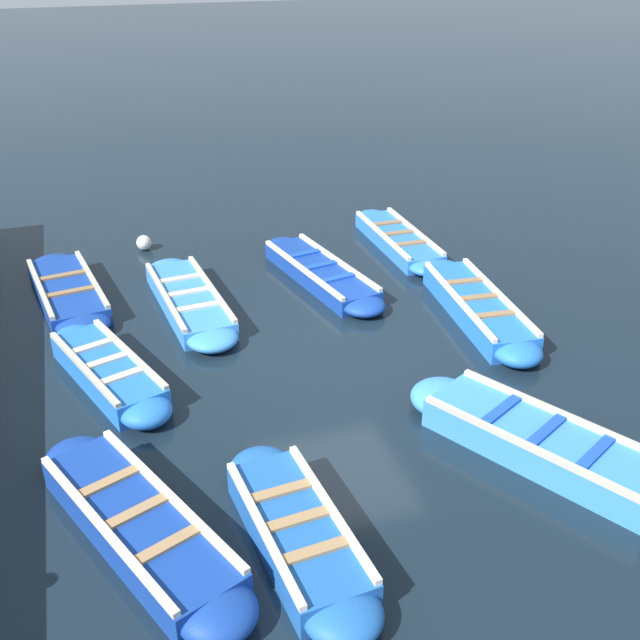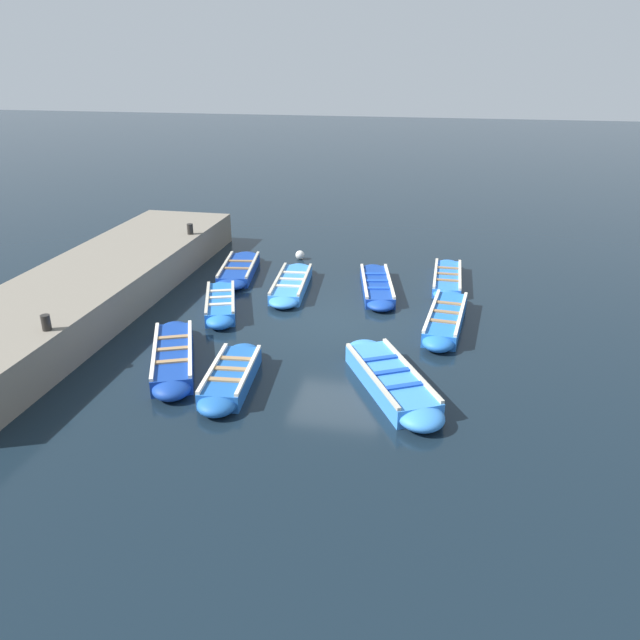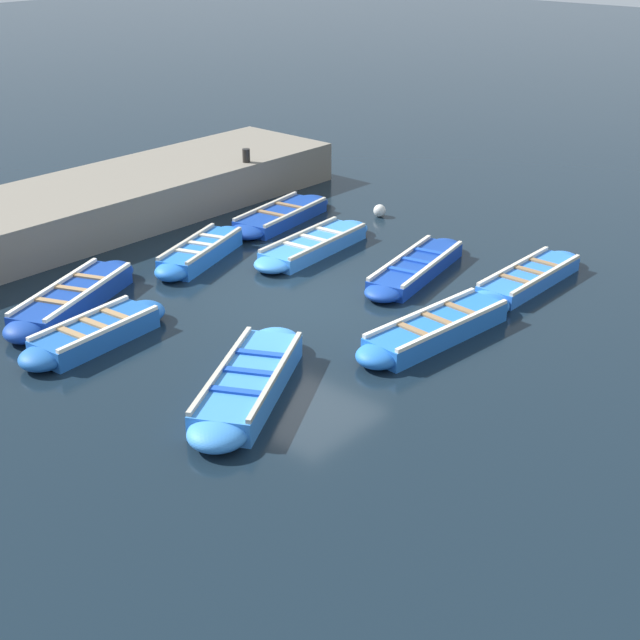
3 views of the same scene
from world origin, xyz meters
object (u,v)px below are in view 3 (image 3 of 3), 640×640
(boat_alongside, at_px, (416,268))
(bollard_mid_north, at_px, (246,155))
(boat_centre, at_px, (96,333))
(boat_stern_in, at_px, (529,278))
(boat_tucked, at_px, (73,298))
(boat_far_corner, at_px, (437,329))
(boat_near_quay, at_px, (249,383))
(boat_outer_left, at_px, (201,252))
(boat_inner_gap, at_px, (314,245))
(buoy_orange_near, at_px, (380,211))
(boat_end_of_row, at_px, (281,216))

(boat_alongside, bearing_deg, bollard_mid_north, 168.28)
(boat_centre, relative_size, boat_stern_in, 0.88)
(boat_tucked, bearing_deg, bollard_mid_north, 108.93)
(boat_far_corner, relative_size, bollard_mid_north, 11.24)
(boat_near_quay, bearing_deg, boat_alongside, 99.55)
(boat_alongside, distance_m, bollard_mid_north, 6.68)
(boat_outer_left, bearing_deg, boat_centre, -67.12)
(boat_centre, relative_size, boat_far_corner, 0.81)
(boat_inner_gap, xyz_separation_m, boat_stern_in, (4.63, 1.49, -0.01))
(boat_centre, bearing_deg, buoy_orange_near, 93.85)
(boat_outer_left, relative_size, bollard_mid_north, 9.40)
(boat_far_corner, xyz_separation_m, bollard_mid_north, (-8.54, 3.61, 1.03))
(boat_far_corner, bearing_deg, boat_centre, -136.93)
(boat_end_of_row, distance_m, boat_outer_left, 3.11)
(boat_stern_in, relative_size, boat_tucked, 0.94)
(boat_alongside, height_order, boat_far_corner, boat_far_corner)
(boat_alongside, height_order, boat_near_quay, boat_near_quay)
(bollard_mid_north, bearing_deg, boat_outer_left, -57.82)
(boat_far_corner, bearing_deg, boat_stern_in, 90.20)
(boat_stern_in, relative_size, buoy_orange_near, 11.59)
(boat_stern_in, bearing_deg, boat_far_corner, -89.80)
(boat_end_of_row, bearing_deg, boat_centre, -72.89)
(boat_inner_gap, distance_m, boat_near_quay, 6.59)
(boat_inner_gap, xyz_separation_m, boat_far_corner, (4.64, -1.87, 0.03))
(boat_near_quay, relative_size, boat_stern_in, 1.08)
(boat_stern_in, bearing_deg, boat_tucked, -131.37)
(boat_alongside, relative_size, boat_stern_in, 1.08)
(boat_near_quay, height_order, boat_stern_in, boat_near_quay)
(boat_outer_left, bearing_deg, bollard_mid_north, 122.18)
(bollard_mid_north, distance_m, buoy_orange_near, 3.83)
(buoy_orange_near, bearing_deg, boat_near_quay, -64.93)
(boat_inner_gap, xyz_separation_m, boat_outer_left, (-1.53, -2.03, 0.03))
(buoy_orange_near, bearing_deg, boat_tucked, -96.84)
(boat_stern_in, distance_m, bollard_mid_north, 8.60)
(boat_inner_gap, bearing_deg, buoy_orange_near, 98.34)
(boat_far_corner, relative_size, buoy_orange_near, 12.55)
(boat_stern_in, xyz_separation_m, boat_far_corner, (0.01, -3.36, 0.04))
(boat_near_quay, distance_m, buoy_orange_near, 9.43)
(boat_end_of_row, height_order, boat_centre, boat_centre)
(boat_alongside, relative_size, boat_outer_left, 1.20)
(buoy_orange_near, bearing_deg, boat_centre, -86.15)
(bollard_mid_north, bearing_deg, boat_near_quay, -44.35)
(boat_stern_in, bearing_deg, bollard_mid_north, 178.35)
(boat_near_quay, relative_size, boat_centre, 1.23)
(boat_outer_left, bearing_deg, boat_tucked, -88.64)
(boat_end_of_row, relative_size, boat_near_quay, 0.95)
(boat_tucked, distance_m, boat_far_corner, 7.04)
(boat_end_of_row, relative_size, buoy_orange_near, 11.88)
(boat_alongside, bearing_deg, boat_outer_left, -149.25)
(boat_inner_gap, distance_m, boat_tucked, 5.60)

